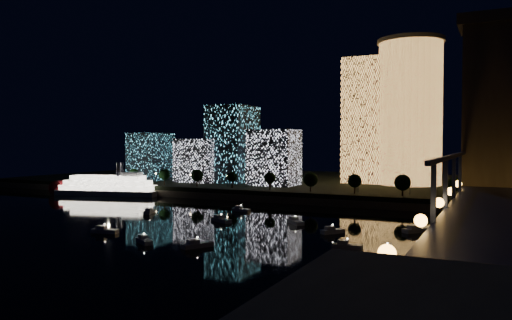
# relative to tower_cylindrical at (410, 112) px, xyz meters

# --- Properties ---
(ground) EXTENTS (520.00, 520.00, 0.00)m
(ground) POSITION_rel_tower_cylindrical_xyz_m (-23.47, -146.29, -42.76)
(ground) COLOR black
(ground) RESTS_ON ground
(far_bank) EXTENTS (420.00, 160.00, 5.00)m
(far_bank) POSITION_rel_tower_cylindrical_xyz_m (-23.47, 13.71, -40.26)
(far_bank) COLOR black
(far_bank) RESTS_ON ground
(seawall) EXTENTS (420.00, 6.00, 3.00)m
(seawall) POSITION_rel_tower_cylindrical_xyz_m (-23.47, -64.29, -41.26)
(seawall) COLOR #6B5E4C
(seawall) RESTS_ON ground
(tower_cylindrical) EXTENTS (34.00, 34.00, 75.27)m
(tower_cylindrical) POSITION_rel_tower_cylindrical_xyz_m (0.00, 0.00, 0.00)
(tower_cylindrical) COLOR #F3A54D
(tower_cylindrical) RESTS_ON far_bank
(tower_rectangular) EXTENTS (21.21, 21.21, 67.49)m
(tower_rectangular) POSITION_rel_tower_cylindrical_xyz_m (-24.41, 3.25, -4.01)
(tower_rectangular) COLOR #F3A54D
(tower_rectangular) RESTS_ON far_bank
(midrise_blocks) EXTENTS (102.38, 34.35, 42.39)m
(midrise_blocks) POSITION_rel_tower_cylindrical_xyz_m (-98.83, -28.59, -21.28)
(midrise_blocks) COLOR silver
(midrise_blocks) RESTS_ON far_bank
(truss_bridge) EXTENTS (13.00, 266.00, 50.00)m
(truss_bridge) POSITION_rel_tower_cylindrical_xyz_m (41.53, -142.57, -26.51)
(truss_bridge) COLOR #161D48
(truss_bridge) RESTS_ON ground
(riverboat) EXTENTS (58.49, 24.86, 17.31)m
(riverboat) POSITION_rel_tower_cylindrical_xyz_m (-139.66, -74.47, -38.32)
(riverboat) COLOR silver
(riverboat) RESTS_ON ground
(motorboats) EXTENTS (103.75, 70.30, 2.78)m
(motorboats) POSITION_rel_tower_cylindrical_xyz_m (-22.55, -132.63, -41.95)
(motorboats) COLOR silver
(motorboats) RESTS_ON ground
(esplanade_trees) EXTENTS (165.39, 6.75, 8.88)m
(esplanade_trees) POSITION_rel_tower_cylindrical_xyz_m (-46.54, -58.29, -32.29)
(esplanade_trees) COLOR black
(esplanade_trees) RESTS_ON far_bank
(street_lamps) EXTENTS (132.70, 0.70, 5.65)m
(street_lamps) POSITION_rel_tower_cylindrical_xyz_m (-57.47, -52.29, -33.74)
(street_lamps) COLOR black
(street_lamps) RESTS_ON far_bank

